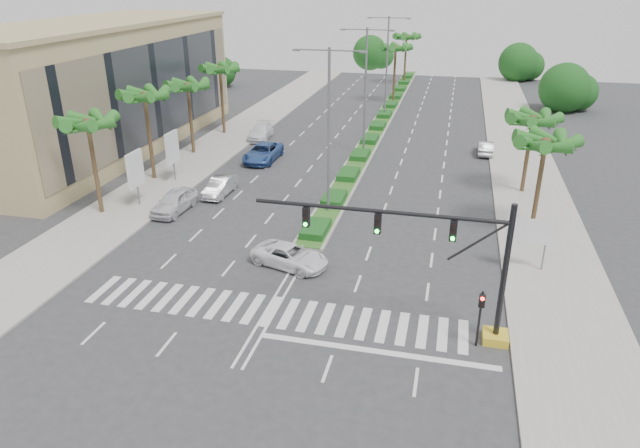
# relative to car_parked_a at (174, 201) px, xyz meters

# --- Properties ---
(ground) EXTENTS (160.00, 160.00, 0.00)m
(ground) POSITION_rel_car_parked_a_xyz_m (11.35, -11.63, -0.81)
(ground) COLOR #333335
(ground) RESTS_ON ground
(footpath_right) EXTENTS (6.00, 120.00, 0.15)m
(footpath_right) POSITION_rel_car_parked_a_xyz_m (26.55, 8.37, -0.74)
(footpath_right) COLOR gray
(footpath_right) RESTS_ON ground
(footpath_left) EXTENTS (6.00, 120.00, 0.15)m
(footpath_left) POSITION_rel_car_parked_a_xyz_m (-3.85, 8.37, -0.74)
(footpath_left) COLOR gray
(footpath_left) RESTS_ON ground
(median) EXTENTS (2.20, 75.00, 0.20)m
(median) POSITION_rel_car_parked_a_xyz_m (11.35, 33.37, -0.71)
(median) COLOR gray
(median) RESTS_ON ground
(median_grass) EXTENTS (1.80, 75.00, 0.04)m
(median_grass) POSITION_rel_car_parked_a_xyz_m (11.35, 33.37, -0.59)
(median_grass) COLOR #2D6121
(median_grass) RESTS_ON median
(building) EXTENTS (12.00, 36.00, 12.00)m
(building) POSITION_rel_car_parked_a_xyz_m (-14.65, 14.37, 5.19)
(building) COLOR tan
(building) RESTS_ON ground
(signal_gantry) EXTENTS (12.60, 1.20, 7.20)m
(signal_gantry) POSITION_rel_car_parked_a_xyz_m (20.62, -11.63, 2.65)
(signal_gantry) COLOR gold
(signal_gantry) RESTS_ON ground
(pedestrian_signal) EXTENTS (0.28, 0.36, 3.00)m
(pedestrian_signal) POSITION_rel_car_parked_a_xyz_m (21.95, -12.30, 1.23)
(pedestrian_signal) COLOR black
(pedestrian_signal) RESTS_ON ground
(direction_sign) EXTENTS (2.70, 0.11, 3.40)m
(direction_sign) POSITION_rel_car_parked_a_xyz_m (24.85, -3.64, 1.64)
(direction_sign) COLOR slate
(direction_sign) RESTS_ON ground
(billboard_near) EXTENTS (0.18, 2.10, 4.35)m
(billboard_near) POSITION_rel_car_parked_a_xyz_m (-3.15, 0.37, 2.15)
(billboard_near) COLOR slate
(billboard_near) RESTS_ON ground
(billboard_far) EXTENTS (0.18, 2.10, 4.35)m
(billboard_far) POSITION_rel_car_parked_a_xyz_m (-3.15, 6.37, 2.15)
(billboard_far) COLOR slate
(billboard_far) RESTS_ON ground
(palm_left_near) EXTENTS (4.57, 4.68, 7.55)m
(palm_left_near) POSITION_rel_car_parked_a_xyz_m (-5.15, -1.63, 5.88)
(palm_left_near) COLOR brown
(palm_left_near) RESTS_ON ground
(palm_left_mid) EXTENTS (4.57, 4.68, 7.95)m
(palm_left_mid) POSITION_rel_car_parked_a_xyz_m (-5.15, 6.37, 6.26)
(palm_left_mid) COLOR brown
(palm_left_mid) RESTS_ON ground
(palm_left_far) EXTENTS (4.57, 4.68, 7.35)m
(palm_left_far) POSITION_rel_car_parked_a_xyz_m (-5.15, 14.37, 5.68)
(palm_left_far) COLOR brown
(palm_left_far) RESTS_ON ground
(palm_left_end) EXTENTS (4.57, 4.68, 7.75)m
(palm_left_end) POSITION_rel_car_parked_a_xyz_m (-5.15, 22.37, 6.07)
(palm_left_end) COLOR brown
(palm_left_end) RESTS_ON ground
(palm_right_near) EXTENTS (4.57, 4.68, 7.05)m
(palm_right_near) POSITION_rel_car_parked_a_xyz_m (25.85, 2.37, 5.39)
(palm_right_near) COLOR brown
(palm_right_near) RESTS_ON ground
(palm_right_far) EXTENTS (4.57, 4.68, 6.75)m
(palm_right_far) POSITION_rel_car_parked_a_xyz_m (25.85, 10.37, 5.10)
(palm_right_far) COLOR brown
(palm_right_far) RESTS_ON ground
(palm_median_a) EXTENTS (4.57, 4.68, 8.05)m
(palm_median_a) POSITION_rel_car_parked_a_xyz_m (11.35, 43.37, 6.36)
(palm_median_a) COLOR brown
(palm_median_a) RESTS_ON ground
(palm_median_b) EXTENTS (4.57, 4.68, 8.05)m
(palm_median_b) POSITION_rel_car_parked_a_xyz_m (11.35, 58.37, 6.36)
(palm_median_b) COLOR brown
(palm_median_b) RESTS_ON ground
(streetlight_near) EXTENTS (5.10, 0.25, 12.00)m
(streetlight_near) POSITION_rel_car_parked_a_xyz_m (11.35, 2.37, 6.00)
(streetlight_near) COLOR slate
(streetlight_near) RESTS_ON ground
(streetlight_mid) EXTENTS (5.10, 0.25, 12.00)m
(streetlight_mid) POSITION_rel_car_parked_a_xyz_m (11.35, 18.37, 6.00)
(streetlight_mid) COLOR slate
(streetlight_mid) RESTS_ON ground
(streetlight_far) EXTENTS (5.10, 0.25, 12.00)m
(streetlight_far) POSITION_rel_car_parked_a_xyz_m (11.35, 34.37, 6.00)
(streetlight_far) COLOR slate
(streetlight_far) RESTS_ON ground
(car_parked_a) EXTENTS (2.16, 4.86, 1.62)m
(car_parked_a) POSITION_rel_car_parked_a_xyz_m (0.00, 0.00, 0.00)
(car_parked_a) COLOR silver
(car_parked_a) RESTS_ON ground
(car_parked_b) EXTENTS (1.59, 4.32, 1.41)m
(car_parked_b) POSITION_rel_car_parked_a_xyz_m (1.96, 4.14, -0.10)
(car_parked_b) COLOR #B1B1B6
(car_parked_b) RESTS_ON ground
(car_parked_c) EXTENTS (2.71, 5.84, 1.62)m
(car_parked_c) POSITION_rel_car_parked_a_xyz_m (2.36, 13.76, -0.00)
(car_parked_c) COLOR #305295
(car_parked_c) RESTS_ON ground
(car_parked_d) EXTENTS (2.57, 5.34, 1.50)m
(car_parked_d) POSITION_rel_car_parked_a_xyz_m (-0.45, 21.29, -0.06)
(car_parked_d) COLOR white
(car_parked_d) RESTS_ON ground
(car_crossing) EXTENTS (5.28, 3.56, 1.34)m
(car_crossing) POSITION_rel_car_parked_a_xyz_m (10.91, -6.39, -0.14)
(car_crossing) COLOR white
(car_crossing) RESTS_ON ground
(car_right) EXTENTS (1.42, 4.03, 1.32)m
(car_right) POSITION_rel_car_parked_a_xyz_m (23.15, 20.93, -0.15)
(car_right) COLOR #9E9FA2
(car_right) RESTS_ON ground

